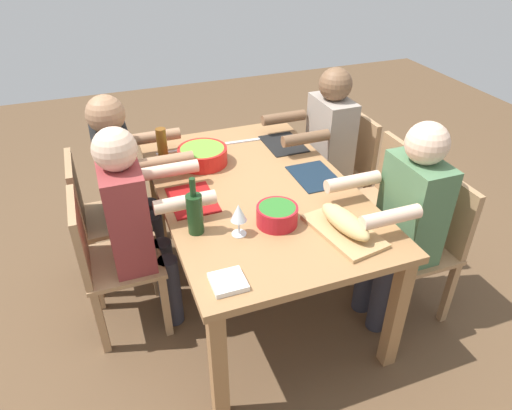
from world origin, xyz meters
The scene contains 24 objects.
ground_plane centered at (0.00, 0.00, 0.00)m, with size 8.00×8.00×0.00m, color brown.
dining_table centered at (0.00, 0.00, 0.66)m, with size 1.63×1.03×0.74m.
chair_far_center centered at (0.00, 0.84, 0.48)m, with size 0.40×0.40×0.85m.
diner_far_center centered at (0.00, 0.65, 0.70)m, with size 0.41×0.53×1.20m.
chair_far_right centered at (0.45, 0.84, 0.48)m, with size 0.40×0.40×0.85m.
diner_far_right centered at (0.45, 0.65, 0.70)m, with size 0.41×0.53×1.20m.
chair_near_center centered at (0.00, -0.84, 0.48)m, with size 0.40×0.40×0.85m.
chair_near_right centered at (0.45, -0.84, 0.48)m, with size 0.40×0.40×0.85m.
diner_near_right centered at (0.45, -0.65, 0.70)m, with size 0.41×0.53×1.20m.
chair_near_left centered at (-0.45, -0.84, 0.48)m, with size 0.40×0.40×0.85m.
diner_near_left centered at (-0.45, -0.65, 0.70)m, with size 0.41×0.53×1.20m.
serving_bowl_salad centered at (0.38, 0.20, 0.80)m, with size 0.29×0.29×0.10m.
serving_bowl_greens centered at (-0.35, 0.02, 0.79)m, with size 0.20×0.20×0.10m.
cutting_board centered at (-0.53, -0.25, 0.75)m, with size 0.40×0.22×0.02m, color tan.
bread_loaf centered at (-0.53, -0.25, 0.81)m, with size 0.32×0.11×0.09m, color tan.
wine_bottle centered at (-0.28, 0.40, 0.85)m, with size 0.08×0.08×0.29m.
beer_bottle centered at (0.46, 0.41, 0.85)m, with size 0.06×0.06×0.22m, color brown.
wine_glass centered at (-0.37, 0.22, 0.86)m, with size 0.08×0.08×0.17m.
placemat_far_center centered at (0.00, 0.36, 0.74)m, with size 0.32×0.23×0.01m, color maroon.
fork_far_right centered at (0.59, 0.36, 0.74)m, with size 0.02×0.17×0.01m, color silver.
placemat_near_center centered at (0.00, -0.36, 0.74)m, with size 0.32×0.23×0.01m, color #142333.
placemat_near_right centered at (0.45, -0.36, 0.74)m, with size 0.32×0.23×0.01m, color black.
carving_knife centered at (0.57, -0.12, 0.74)m, with size 0.23×0.02×0.01m, color silver.
napkin_stack centered at (-0.67, 0.37, 0.75)m, with size 0.14×0.14×0.02m, color white.
Camera 1 is at (-2.04, 0.76, 2.05)m, focal length 32.67 mm.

